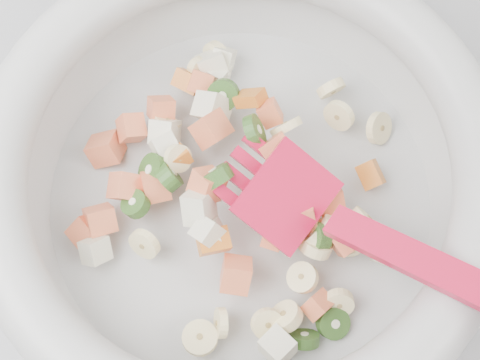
# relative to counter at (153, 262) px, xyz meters

# --- Properties ---
(counter) EXTENTS (2.00, 0.60, 0.90)m
(counter) POSITION_rel_counter_xyz_m (0.00, 0.00, 0.00)
(counter) COLOR #A0A0A5
(counter) RESTS_ON ground
(mixing_bowl) EXTENTS (0.48, 0.40, 0.16)m
(mixing_bowl) POSITION_rel_counter_xyz_m (0.14, -0.03, 0.51)
(mixing_bowl) COLOR #BDBDBB
(mixing_bowl) RESTS_ON counter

